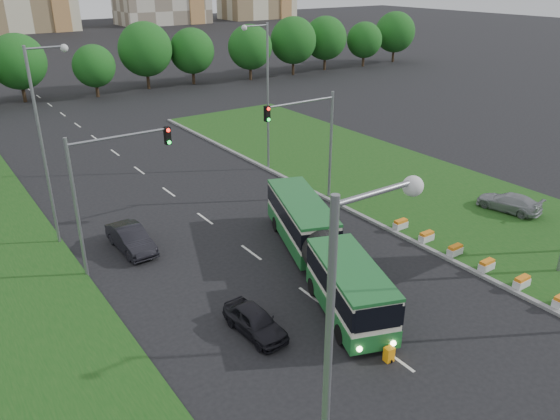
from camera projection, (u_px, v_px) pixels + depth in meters
ground at (355, 280)px, 30.19m from camera, size 360.00×360.00×0.00m
grass_median at (410, 186)px, 42.97m from camera, size 14.00×60.00×0.15m
median_kerb at (343, 206)px, 39.32m from camera, size 0.30×60.00×0.18m
lane_markings at (158, 184)px, 43.62m from camera, size 0.20×100.00×0.01m
flower_planters at (471, 257)px, 31.64m from camera, size 1.10×11.50×0.60m
traffic_mast_median at (314, 132)px, 38.03m from camera, size 5.76×0.32×8.00m
traffic_mast_left at (103, 180)px, 29.34m from camera, size 5.76×0.32×8.00m
street_lamps at (215, 142)px, 33.69m from camera, size 36.00×60.00×12.00m
tree_line at (141, 59)px, 74.84m from camera, size 120.00×8.00×9.00m
articulated_bus at (317, 249)px, 30.23m from camera, size 2.41×15.49×2.55m
car_left_near at (255, 321)px, 25.56m from camera, size 1.73×3.89×1.30m
car_left_far at (131, 239)px, 33.15m from camera, size 1.74×4.60×1.50m
car_median at (509, 202)px, 38.27m from camera, size 2.65×4.66×1.27m
pedestrian at (349, 328)px, 24.65m from camera, size 0.62×0.76×1.80m
shopping_trolley at (389, 354)px, 23.84m from camera, size 0.40×0.42×0.69m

